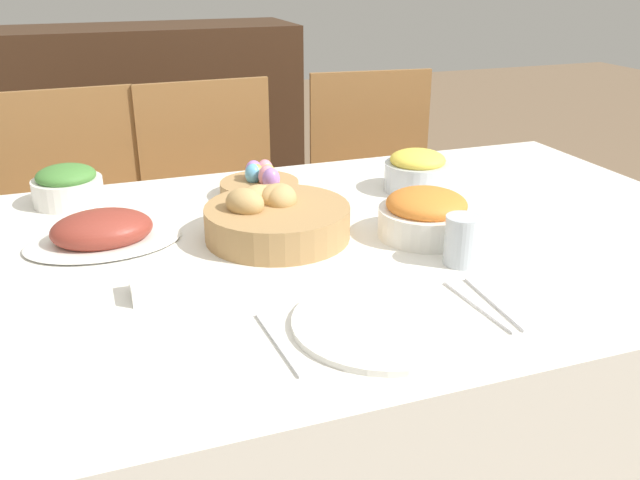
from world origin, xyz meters
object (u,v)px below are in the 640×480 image
at_px(butter_dish, 164,286).
at_px(spoon, 495,303).
at_px(chair_far_right, 379,197).
at_px(bread_basket, 276,218).
at_px(egg_basket, 260,184).
at_px(dinner_plate, 384,322).
at_px(ham_platter, 102,232).
at_px(green_salad_bowl, 67,185).
at_px(chair_far_center, 218,217).
at_px(fork, 279,343).
at_px(drinking_cup, 462,240).
at_px(knife, 478,306).
at_px(chair_far_left, 79,234).
at_px(sideboard, 128,149).
at_px(pineapple_bowl, 417,171).

bearing_deg(butter_dish, spoon, -23.52).
xyz_separation_m(chair_far_right, butter_dish, (-0.83, -0.95, 0.25)).
xyz_separation_m(bread_basket, egg_basket, (0.04, 0.25, -0.01)).
bearing_deg(egg_basket, dinner_plate, -88.56).
xyz_separation_m(ham_platter, green_salad_bowl, (-0.06, 0.27, 0.02)).
xyz_separation_m(chair_far_right, chair_far_center, (-0.55, 0.00, 0.00)).
relative_size(fork, butter_dish, 1.71).
bearing_deg(dinner_plate, drinking_cup, 34.71).
bearing_deg(dinner_plate, knife, 0.00).
xyz_separation_m(chair_far_right, knife, (-0.37, -1.16, 0.24)).
bearing_deg(dinner_plate, chair_far_right, 65.40).
bearing_deg(egg_basket, knife, -74.27).
bearing_deg(spoon, egg_basket, 111.42).
height_order(chair_far_right, spoon, chair_far_right).
xyz_separation_m(spoon, butter_dish, (-0.49, 0.21, 0.01)).
bearing_deg(chair_far_left, knife, -64.45).
relative_size(egg_basket, fork, 0.99).
bearing_deg(chair_far_center, green_salad_bowl, -135.49).
bearing_deg(green_salad_bowl, dinner_plate, -59.55).
distance_m(green_salad_bowl, spoon, 0.97).
bearing_deg(sideboard, bread_basket, -84.75).
height_order(egg_basket, drinking_cup, drinking_cup).
distance_m(chair_far_left, egg_basket, 0.72).
distance_m(chair_far_right, sideboard, 1.19).
relative_size(green_salad_bowl, knife, 0.84).
distance_m(pineapple_bowl, dinner_plate, 0.65).
distance_m(green_salad_bowl, dinner_plate, 0.86).
bearing_deg(chair_far_left, sideboard, 74.72).
distance_m(pineapple_bowl, knife, 0.59).
bearing_deg(green_salad_bowl, knife, -50.98).
distance_m(chair_far_center, spoon, 1.20).
height_order(bread_basket, green_salad_bowl, bread_basket).
bearing_deg(egg_basket, fork, -103.03).
bearing_deg(egg_basket, butter_dish, -123.22).
xyz_separation_m(sideboard, pineapple_bowl, (0.55, -1.53, 0.28)).
xyz_separation_m(spoon, drinking_cup, (0.03, 0.16, 0.04)).
bearing_deg(bread_basket, chair_far_left, 116.25).
bearing_deg(chair_far_left, fork, -78.64).
height_order(green_salad_bowl, fork, green_salad_bowl).
relative_size(chair_far_center, dinner_plate, 3.20).
distance_m(dinner_plate, fork, 0.16).
bearing_deg(ham_platter, bread_basket, -14.08).
bearing_deg(dinner_plate, bread_basket, 97.82).
bearing_deg(egg_basket, ham_platter, -154.75).
distance_m(pineapple_bowl, drinking_cup, 0.42).
bearing_deg(pineapple_bowl, butter_dish, -151.74).
distance_m(fork, spoon, 0.36).
bearing_deg(green_salad_bowl, drinking_cup, -41.51).
bearing_deg(fork, green_salad_bowl, 106.82).
xyz_separation_m(ham_platter, spoon, (0.57, -0.47, -0.02)).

